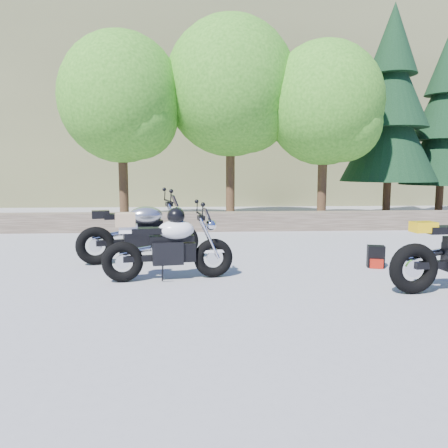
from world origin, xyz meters
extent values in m
plane|color=gray|center=(0.00, 0.00, 0.00)|extent=(90.00, 90.00, 0.00)
cube|color=#4B3F32|center=(0.00, 5.50, 0.25)|extent=(22.00, 0.55, 0.50)
cube|color=brown|center=(3.00, 28.00, 7.50)|extent=(80.00, 30.00, 15.00)
cylinder|color=#382314|center=(-2.50, 7.20, 1.51)|extent=(0.28, 0.28, 3.02)
sphere|color=#2A6F18|center=(-2.50, 7.20, 3.78)|extent=(3.67, 3.67, 3.67)
sphere|color=#2A6F18|center=(-2.00, 6.90, 3.13)|extent=(2.38, 2.38, 2.38)
cylinder|color=#382314|center=(0.80, 7.60, 1.68)|extent=(0.28, 0.28, 3.36)
sphere|color=#2A6F18|center=(0.80, 7.60, 4.20)|extent=(4.08, 4.08, 4.08)
sphere|color=#2A6F18|center=(1.30, 7.30, 3.48)|extent=(2.64, 2.64, 2.64)
cylinder|color=#382314|center=(3.60, 7.00, 1.46)|extent=(0.28, 0.28, 2.91)
sphere|color=#2A6F18|center=(3.60, 7.00, 3.64)|extent=(3.54, 3.54, 3.54)
sphere|color=#2A6F18|center=(4.10, 6.70, 3.02)|extent=(2.29, 2.29, 2.29)
cylinder|color=#382314|center=(6.20, 8.20, 1.08)|extent=(0.26, 0.26, 2.16)
cone|color=black|center=(6.20, 8.20, 2.88)|extent=(3.17, 3.17, 3.24)
cone|color=black|center=(6.20, 8.20, 4.46)|extent=(2.45, 2.45, 2.88)
cone|color=black|center=(6.20, 8.20, 5.90)|extent=(1.58, 1.58, 2.30)
cylinder|color=#382314|center=(8.40, 8.80, 0.96)|extent=(0.26, 0.26, 1.92)
cone|color=black|center=(8.40, 8.80, 2.56)|extent=(2.82, 2.82, 2.88)
cone|color=black|center=(8.40, 8.80, 3.97)|extent=(2.18, 2.18, 2.56)
cone|color=black|center=(8.40, 8.80, 5.25)|extent=(1.41, 1.41, 2.05)
torus|color=black|center=(-0.56, 1.72, 0.34)|extent=(0.70, 0.33, 0.68)
torus|color=black|center=(-2.04, 1.34, 0.34)|extent=(0.70, 0.33, 0.68)
cylinder|color=silver|center=(-0.56, 1.72, 0.34)|extent=(0.24, 0.10, 0.23)
cylinder|color=silver|center=(-2.04, 1.34, 0.34)|extent=(0.24, 0.10, 0.23)
cube|color=black|center=(-1.32, 1.52, 0.47)|extent=(0.57, 0.43, 0.38)
cube|color=black|center=(-1.25, 1.54, 0.70)|extent=(0.76, 0.35, 0.11)
ellipsoid|color=#A2A2A6|center=(-1.18, 1.56, 0.85)|extent=(0.69, 0.55, 0.32)
cube|color=black|center=(-1.63, 1.44, 0.85)|extent=(0.57, 0.36, 0.10)
cube|color=black|center=(-1.94, 1.36, 0.89)|extent=(0.34, 0.28, 0.14)
cylinder|color=black|center=(-0.77, 1.66, 1.09)|extent=(0.21, 0.69, 0.03)
sphere|color=silver|center=(-0.60, 1.71, 0.91)|extent=(0.19, 0.19, 0.19)
torus|color=black|center=(0.00, 0.32, 0.31)|extent=(0.63, 0.24, 0.61)
torus|color=black|center=(-1.36, 0.11, 0.31)|extent=(0.63, 0.24, 0.61)
cylinder|color=silver|center=(0.00, 0.32, 0.31)|extent=(0.21, 0.07, 0.21)
cylinder|color=silver|center=(-1.36, 0.11, 0.31)|extent=(0.21, 0.07, 0.21)
cube|color=black|center=(-0.70, 0.22, 0.42)|extent=(0.50, 0.35, 0.34)
cube|color=black|center=(-0.64, 0.23, 0.63)|extent=(0.68, 0.25, 0.10)
ellipsoid|color=silver|center=(-0.57, 0.24, 0.76)|extent=(0.60, 0.45, 0.29)
cube|color=black|center=(-0.99, 0.17, 0.76)|extent=(0.50, 0.28, 0.09)
cube|color=silver|center=(-1.27, 0.13, 0.80)|extent=(0.29, 0.23, 0.12)
cylinder|color=black|center=(-0.19, 0.29, 0.98)|extent=(0.13, 0.63, 0.03)
sphere|color=silver|center=(-0.04, 0.32, 0.82)|extent=(0.17, 0.17, 0.17)
ellipsoid|color=black|center=(-0.57, 0.24, 0.97)|extent=(0.31, 0.32, 0.25)
cube|color=#9E815B|center=(-1.31, 0.12, 0.94)|extent=(0.32, 0.29, 0.19)
torus|color=black|center=(2.65, -0.74, 0.35)|extent=(0.71, 0.23, 0.69)
cylinder|color=silver|center=(2.65, -0.74, 0.35)|extent=(0.24, 0.06, 0.24)
cube|color=black|center=(3.09, -0.70, 0.87)|extent=(0.56, 0.29, 0.10)
cube|color=#E4B00C|center=(2.76, -0.73, 0.91)|extent=(0.32, 0.24, 0.14)
cube|color=black|center=(2.80, 0.85, 0.19)|extent=(0.32, 0.26, 0.38)
cube|color=#A51A0D|center=(2.77, 0.74, 0.08)|extent=(0.22, 0.09, 0.16)
camera|label=1|loc=(-0.24, -6.32, 1.68)|focal=35.00mm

